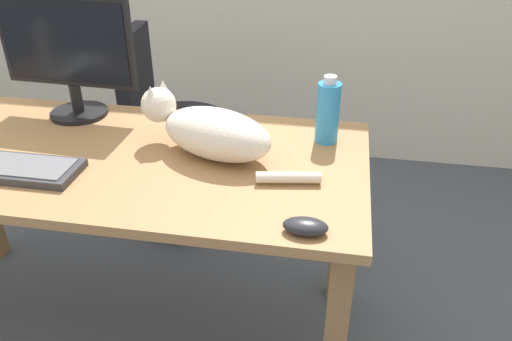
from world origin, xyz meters
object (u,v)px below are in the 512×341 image
at_px(cat, 210,131).
at_px(monitor, 68,53).
at_px(office_chair, 171,144).
at_px(keyboard, 5,167).
at_px(spray_bottle, 328,112).
at_px(computer_mouse, 305,226).

bearing_deg(cat, monitor, 158.92).
height_order(office_chair, monitor, monitor).
height_order(keyboard, spray_bottle, spray_bottle).
bearing_deg(cat, spray_bottle, 24.54).
height_order(monitor, keyboard, monitor).
bearing_deg(computer_mouse, cat, 132.93).
xyz_separation_m(keyboard, computer_mouse, (0.88, -0.14, 0.00)).
xyz_separation_m(cat, computer_mouse, (0.32, -0.35, -0.06)).
xyz_separation_m(cat, spray_bottle, (0.34, 0.16, 0.02)).
height_order(monitor, cat, monitor).
relative_size(computer_mouse, spray_bottle, 0.50).
relative_size(cat, spray_bottle, 2.65).
xyz_separation_m(computer_mouse, spray_bottle, (0.02, 0.50, 0.08)).
bearing_deg(office_chair, monitor, -107.54).
relative_size(keyboard, computer_mouse, 4.00).
distance_m(monitor, cat, 0.60).
relative_size(office_chair, cat, 1.61).
relative_size(cat, computer_mouse, 5.27).
distance_m(monitor, keyboard, 0.47).
distance_m(keyboard, cat, 0.60).
relative_size(keyboard, spray_bottle, 2.01).
bearing_deg(keyboard, spray_bottle, 21.86).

